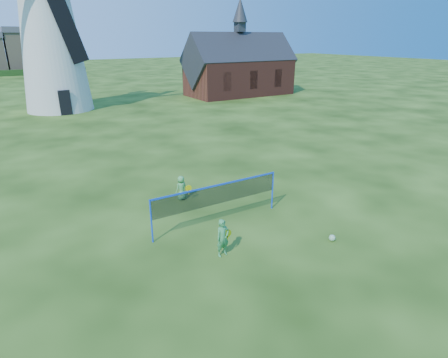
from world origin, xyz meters
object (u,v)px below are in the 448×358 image
object	(u,v)px
player_boy	(182,188)
play_ball	(332,238)
windmill	(51,40)
player_girl	(223,238)
badminton_net	(217,195)
chapel	(239,69)

from	to	relation	value
player_boy	play_ball	xyz separation A→B (m)	(2.85, -5.70, -0.41)
windmill	player_girl	bearing A→B (deg)	-89.64
player_boy	player_girl	bearing A→B (deg)	70.05
badminton_net	player_boy	size ratio (longest dim) A/B	4.88
windmill	play_ball	size ratio (longest dim) A/B	83.18
chapel	play_ball	world-z (taller)	chapel
windmill	chapel	size ratio (longest dim) A/B	1.48
player_girl	player_boy	world-z (taller)	player_girl
badminton_net	play_ball	distance (m)	4.17
windmill	player_girl	size ratio (longest dim) A/B	14.87
windmill	chapel	xyz separation A→B (m)	(19.60, -0.44, -3.18)
chapel	player_girl	xyz separation A→B (m)	(-19.41, -28.48, -2.32)
player_boy	badminton_net	bearing A→B (deg)	83.06
player_girl	player_boy	distance (m)	4.60
player_girl	play_ball	size ratio (longest dim) A/B	5.60
badminton_net	player_girl	size ratio (longest dim) A/B	4.10
chapel	player_girl	size ratio (longest dim) A/B	10.03
badminton_net	play_ball	world-z (taller)	badminton_net
badminton_net	player_boy	distance (m)	2.74
chapel	play_ball	bearing A→B (deg)	-118.11
play_ball	windmill	bearing A→B (deg)	97.12
player_girl	windmill	bearing A→B (deg)	86.09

